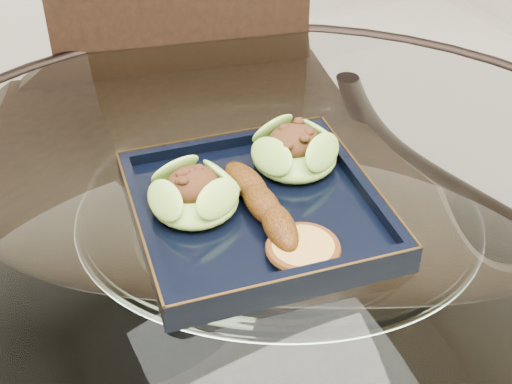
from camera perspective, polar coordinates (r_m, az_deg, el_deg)
name	(u,v)px	position (r m, az deg, el deg)	size (l,w,h in m)	color
dining_table	(275,337)	(0.91, 1.55, -11.54)	(1.13, 1.13, 0.77)	white
dining_chair	(200,171)	(1.21, -4.50, 1.68)	(0.55, 0.55, 1.03)	black
navy_plate	(256,213)	(0.81, 0.00, -1.69)	(0.27, 0.27, 0.02)	black
lettuce_wrap_left	(194,196)	(0.79, -4.95, -0.33)	(0.10, 0.10, 0.04)	#6C9F2E
lettuce_wrap_right	(295,153)	(0.86, 3.11, 3.17)	(0.10, 0.10, 0.04)	olive
roasted_plantain	(262,203)	(0.78, 0.49, -0.92)	(0.16, 0.03, 0.03)	#63300A
crumb_patty	(303,250)	(0.74, 3.78, -4.62)	(0.07, 0.07, 0.01)	#B8833D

